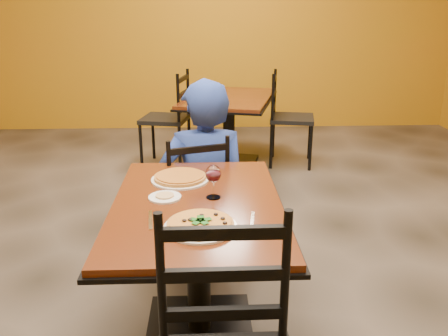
{
  "coord_description": "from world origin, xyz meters",
  "views": [
    {
      "loc": [
        0.04,
        -2.55,
        1.62
      ],
      "look_at": [
        0.14,
        -0.3,
        0.85
      ],
      "focal_mm": 37.2,
      "sensor_mm": 36.0,
      "label": 1
    }
  ],
  "objects_px": {
    "chair_main_far": "(192,197)",
    "plate_far": "(180,179)",
    "diner": "(205,169)",
    "plate_main": "(200,227)",
    "table_main": "(198,238)",
    "pizza_main": "(200,224)",
    "chair_second_right": "(292,119)",
    "table_second": "(229,114)",
    "chair_second_left": "(165,119)",
    "wine_glass": "(213,180)",
    "pizza_far": "(180,177)",
    "side_plate": "(165,197)"
  },
  "relations": [
    {
      "from": "chair_main_far",
      "to": "plate_far",
      "type": "relative_size",
      "value": 2.89
    },
    {
      "from": "diner",
      "to": "plate_main",
      "type": "distance_m",
      "value": 1.18
    },
    {
      "from": "table_main",
      "to": "plate_far",
      "type": "height_order",
      "value": "plate_far"
    },
    {
      "from": "chair_main_far",
      "to": "pizza_main",
      "type": "height_order",
      "value": "chair_main_far"
    },
    {
      "from": "chair_second_right",
      "to": "plate_far",
      "type": "relative_size",
      "value": 3.24
    },
    {
      "from": "pizza_main",
      "to": "chair_main_far",
      "type": "bearing_deg",
      "value": 93.77
    },
    {
      "from": "table_second",
      "to": "pizza_main",
      "type": "relative_size",
      "value": 5.16
    },
    {
      "from": "chair_second_right",
      "to": "plate_main",
      "type": "height_order",
      "value": "chair_second_right"
    },
    {
      "from": "chair_second_left",
      "to": "plate_main",
      "type": "height_order",
      "value": "chair_second_left"
    },
    {
      "from": "diner",
      "to": "wine_glass",
      "type": "distance_m",
      "value": 0.87
    },
    {
      "from": "plate_main",
      "to": "pizza_main",
      "type": "relative_size",
      "value": 1.09
    },
    {
      "from": "pizza_main",
      "to": "pizza_far",
      "type": "bearing_deg",
      "value": 100.99
    },
    {
      "from": "table_second",
      "to": "wine_glass",
      "type": "bearing_deg",
      "value": -94.56
    },
    {
      "from": "diner",
      "to": "plate_main",
      "type": "bearing_deg",
      "value": 85.65
    },
    {
      "from": "side_plate",
      "to": "chair_second_right",
      "type": "bearing_deg",
      "value": 67.53
    },
    {
      "from": "table_second",
      "to": "plate_far",
      "type": "distance_m",
      "value": 2.54
    },
    {
      "from": "chair_second_left",
      "to": "diner",
      "type": "relative_size",
      "value": 0.84
    },
    {
      "from": "pizza_main",
      "to": "pizza_far",
      "type": "distance_m",
      "value": 0.59
    },
    {
      "from": "plate_main",
      "to": "side_plate",
      "type": "height_order",
      "value": "same"
    },
    {
      "from": "table_second",
      "to": "plate_far",
      "type": "height_order",
      "value": "plate_far"
    },
    {
      "from": "side_plate",
      "to": "wine_glass",
      "type": "bearing_deg",
      "value": -0.81
    },
    {
      "from": "wine_glass",
      "to": "side_plate",
      "type": "bearing_deg",
      "value": 179.19
    },
    {
      "from": "pizza_far",
      "to": "side_plate",
      "type": "distance_m",
      "value": 0.25
    },
    {
      "from": "chair_main_far",
      "to": "pizza_far",
      "type": "xyz_separation_m",
      "value": [
        -0.04,
        -0.48,
        0.32
      ]
    },
    {
      "from": "diner",
      "to": "pizza_far",
      "type": "distance_m",
      "value": 0.62
    },
    {
      "from": "table_main",
      "to": "pizza_main",
      "type": "bearing_deg",
      "value": -86.43
    },
    {
      "from": "diner",
      "to": "side_plate",
      "type": "height_order",
      "value": "diner"
    },
    {
      "from": "table_main",
      "to": "pizza_main",
      "type": "height_order",
      "value": "pizza_main"
    },
    {
      "from": "plate_far",
      "to": "pizza_far",
      "type": "height_order",
      "value": "pizza_far"
    },
    {
      "from": "chair_second_right",
      "to": "plate_far",
      "type": "distance_m",
      "value": 2.74
    },
    {
      "from": "chair_second_right",
      "to": "diner",
      "type": "height_order",
      "value": "diner"
    },
    {
      "from": "table_main",
      "to": "pizza_far",
      "type": "bearing_deg",
      "value": 107.71
    },
    {
      "from": "chair_main_far",
      "to": "plate_far",
      "type": "distance_m",
      "value": 0.57
    },
    {
      "from": "table_main",
      "to": "plate_main",
      "type": "height_order",
      "value": "plate_main"
    },
    {
      "from": "table_main",
      "to": "pizza_far",
      "type": "distance_m",
      "value": 0.38
    },
    {
      "from": "pizza_main",
      "to": "pizza_far",
      "type": "relative_size",
      "value": 1.01
    },
    {
      "from": "pizza_far",
      "to": "chair_second_left",
      "type": "bearing_deg",
      "value": 96.55
    },
    {
      "from": "table_second",
      "to": "plate_main",
      "type": "xyz_separation_m",
      "value": [
        -0.28,
        -3.09,
        0.2
      ]
    },
    {
      "from": "chair_second_left",
      "to": "pizza_far",
      "type": "xyz_separation_m",
      "value": [
        0.29,
        -2.51,
        0.26
      ]
    },
    {
      "from": "chair_second_right",
      "to": "plate_far",
      "type": "height_order",
      "value": "chair_second_right"
    },
    {
      "from": "table_main",
      "to": "wine_glass",
      "type": "height_order",
      "value": "wine_glass"
    },
    {
      "from": "chair_second_right",
      "to": "side_plate",
      "type": "height_order",
      "value": "chair_second_right"
    },
    {
      "from": "side_plate",
      "to": "wine_glass",
      "type": "relative_size",
      "value": 0.89
    },
    {
      "from": "chair_second_left",
      "to": "chair_second_right",
      "type": "bearing_deg",
      "value": 101.83
    },
    {
      "from": "table_main",
      "to": "plate_main",
      "type": "xyz_separation_m",
      "value": [
        0.02,
        -0.28,
        0.2
      ]
    },
    {
      "from": "pizza_main",
      "to": "side_plate",
      "type": "xyz_separation_m",
      "value": [
        -0.18,
        0.33,
        -0.02
      ]
    },
    {
      "from": "chair_main_far",
      "to": "wine_glass",
      "type": "bearing_deg",
      "value": 82.87
    },
    {
      "from": "chair_main_far",
      "to": "pizza_main",
      "type": "xyz_separation_m",
      "value": [
        0.07,
        -1.06,
        0.32
      ]
    },
    {
      "from": "pizza_far",
      "to": "wine_glass",
      "type": "xyz_separation_m",
      "value": [
        0.17,
        -0.25,
        0.07
      ]
    },
    {
      "from": "chair_second_left",
      "to": "side_plate",
      "type": "relative_size",
      "value": 6.38
    }
  ]
}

